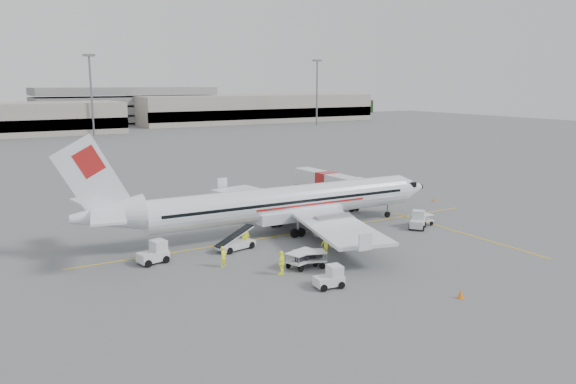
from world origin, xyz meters
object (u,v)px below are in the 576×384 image
object	(u,v)px
jet_bridge	(326,188)
aircraft	(287,181)
tug_mid	(329,277)
tug_fore	(418,220)
belt_loader	(236,236)
tug_aft	(153,252)

from	to	relation	value
jet_bridge	aircraft	bearing A→B (deg)	-143.13
tug_mid	jet_bridge	bearing A→B (deg)	62.34
aircraft	tug_mid	bearing A→B (deg)	-107.45
tug_mid	aircraft	bearing A→B (deg)	77.03
tug_fore	aircraft	bearing A→B (deg)	114.88
belt_loader	tug_aft	size ratio (longest dim) A/B	1.92
aircraft	tug_aft	bearing A→B (deg)	-166.57
tug_fore	tug_mid	world-z (taller)	tug_fore
jet_bridge	tug_fore	bearing A→B (deg)	-88.77
jet_bridge	belt_loader	world-z (taller)	jet_bridge
belt_loader	tug_mid	distance (m)	12.11
tug_fore	tug_mid	distance (m)	19.61
tug_mid	tug_aft	world-z (taller)	tug_aft
tug_fore	tug_aft	xyz separation A→B (m)	(-26.63, 2.78, 0.04)
belt_loader	tug_mid	bearing A→B (deg)	-94.85
tug_aft	aircraft	bearing A→B (deg)	-0.49
aircraft	jet_bridge	bearing A→B (deg)	41.57
aircraft	tug_mid	world-z (taller)	aircraft
jet_bridge	tug_mid	size ratio (longest dim) A/B	6.95
jet_bridge	belt_loader	xyz separation A→B (m)	(-18.03, -12.13, -0.67)
aircraft	belt_loader	distance (m)	8.56
belt_loader	tug_fore	world-z (taller)	belt_loader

